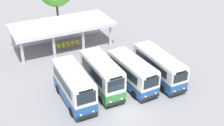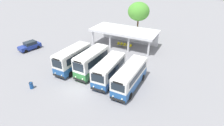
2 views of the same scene
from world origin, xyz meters
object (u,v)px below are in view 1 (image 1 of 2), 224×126
waiting_chair_end_by_column (59,47)px  waiting_chair_middle_seat (68,45)px  city_bus_nearest_orange (74,85)px  city_bus_middle_cream (132,72)px  waiting_chair_fourth_seat (73,44)px  city_bus_second_in_row (102,75)px  city_bus_fourth_amber (159,66)px  waiting_chair_fifth_seat (78,43)px  waiting_chair_second_from_end (64,46)px

waiting_chair_end_by_column → waiting_chair_middle_seat: bearing=1.0°
city_bus_nearest_orange → city_bus_middle_cream: size_ratio=0.99×
city_bus_nearest_orange → waiting_chair_end_by_column: city_bus_nearest_orange is taller
waiting_chair_end_by_column → waiting_chair_fourth_seat: bearing=1.6°
city_bus_middle_cream → waiting_chair_middle_seat: 12.24m
city_bus_nearest_orange → city_bus_middle_cream: city_bus_nearest_orange is taller
city_bus_middle_cream → waiting_chair_end_by_column: bearing=110.0°
waiting_chair_end_by_column → city_bus_second_in_row: bearing=-84.6°
city_bus_second_in_row → city_bus_fourth_amber: bearing=-7.0°
city_bus_nearest_orange → city_bus_second_in_row: bearing=8.1°
city_bus_fourth_amber → waiting_chair_fourth_seat: 13.29m
city_bus_second_in_row → waiting_chair_fourth_seat: 11.36m
city_bus_nearest_orange → waiting_chair_end_by_column: bearing=79.5°
city_bus_nearest_orange → city_bus_second_in_row: city_bus_second_in_row is taller
city_bus_fourth_amber → waiting_chair_middle_seat: 13.55m
waiting_chair_fourth_seat → waiting_chair_fifth_seat: same height
city_bus_middle_cream → waiting_chair_middle_seat: (-2.96, 11.81, -1.20)m
city_bus_nearest_orange → waiting_chair_fourth_seat: size_ratio=7.96×
waiting_chair_fifth_seat → waiting_chair_end_by_column: bearing=-179.4°
waiting_chair_fourth_seat → city_bus_fourth_amber: bearing=-65.3°
city_bus_second_in_row → waiting_chair_fourth_seat: size_ratio=7.71×
city_bus_middle_cream → waiting_chair_second_from_end: 12.38m
waiting_chair_fourth_seat → waiting_chair_fifth_seat: bearing=-2.3°
city_bus_fourth_amber → waiting_chair_middle_seat: size_ratio=8.79×
city_bus_second_in_row → waiting_chair_fifth_seat: city_bus_second_in_row is taller
city_bus_middle_cream → city_bus_fourth_amber: size_ratio=0.91×
city_bus_fourth_amber → city_bus_nearest_orange: bearing=178.0°
waiting_chair_middle_seat → waiting_chair_fifth_seat: bearing=0.2°
city_bus_second_in_row → waiting_chair_fifth_seat: size_ratio=7.71×
city_bus_fourth_amber → waiting_chair_middle_seat: (-6.18, 12.00, -1.19)m
city_bus_middle_cream → city_bus_nearest_orange: bearing=178.7°
waiting_chair_fourth_seat → city_bus_middle_cream: bearing=-79.0°
city_bus_second_in_row → city_bus_middle_cream: 3.29m
city_bus_fourth_amber → waiting_chair_fourth_seat: city_bus_fourth_amber is taller
waiting_chair_fifth_seat → city_bus_fourth_amber: bearing=-67.9°
city_bus_second_in_row → city_bus_fourth_amber: (6.44, -0.80, -0.22)m
waiting_chair_end_by_column → waiting_chair_second_from_end: bearing=-0.6°
waiting_chair_end_by_column → city_bus_middle_cream: bearing=-70.0°
city_bus_second_in_row → waiting_chair_end_by_column: size_ratio=7.71×
city_bus_second_in_row → city_bus_middle_cream: (3.22, -0.61, -0.22)m
city_bus_second_in_row → waiting_chair_end_by_column: city_bus_second_in_row is taller
city_bus_fourth_amber → waiting_chair_end_by_column: city_bus_fourth_amber is taller
city_bus_middle_cream → city_bus_second_in_row: bearing=169.3°
city_bus_second_in_row → waiting_chair_end_by_column: bearing=95.4°
city_bus_middle_cream → city_bus_fourth_amber: bearing=-3.3°
city_bus_middle_cream → city_bus_fourth_amber: (3.22, -0.19, -0.00)m
waiting_chair_second_from_end → waiting_chair_middle_seat: 0.66m
waiting_chair_middle_seat → city_bus_nearest_orange: bearing=-106.6°
city_bus_nearest_orange → waiting_chair_fifth_seat: bearing=67.6°
waiting_chair_middle_seat → waiting_chair_fourth_seat: bearing=2.8°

